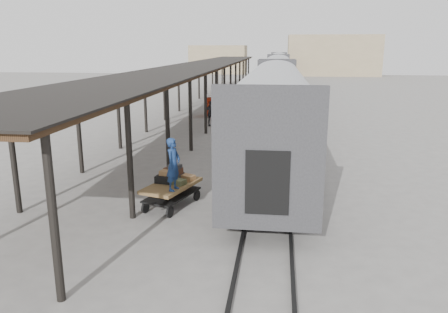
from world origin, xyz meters
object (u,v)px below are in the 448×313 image
object	(u,v)px
luggage_tug	(212,108)
porter	(173,164)
baggage_cart	(172,189)
pedestrian	(211,114)

from	to	relation	value
luggage_tug	porter	bearing A→B (deg)	-90.95
baggage_cart	porter	xyz separation A→B (m)	(0.25, -0.65, 1.12)
pedestrian	porter	bearing A→B (deg)	103.19
porter	baggage_cart	bearing A→B (deg)	34.14
baggage_cart	porter	size ratio (longest dim) A/B	1.47
baggage_cart	pedestrian	xyz separation A→B (m)	(-1.13, 16.53, 0.27)
luggage_tug	baggage_cart	bearing A→B (deg)	-91.45
luggage_tug	pedestrian	world-z (taller)	pedestrian
luggage_tug	porter	distance (m)	22.16
baggage_cart	luggage_tug	world-z (taller)	luggage_tug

